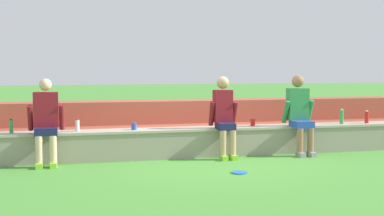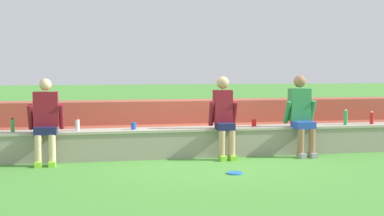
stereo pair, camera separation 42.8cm
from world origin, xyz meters
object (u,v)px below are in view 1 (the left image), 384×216
person_center (300,112)px  person_far_left (46,120)px  person_left_of_center (224,115)px  water_bottle_near_right (342,117)px  water_bottle_center_gap (77,125)px  water_bottle_mid_right (11,126)px  frisbee (239,173)px  plastic_cup_middle (134,126)px  water_bottle_mid_left (367,117)px  plastic_cup_left_end (253,122)px

person_center → person_far_left: bearing=-179.7°
person_left_of_center → water_bottle_near_right: 2.35m
person_left_of_center → water_bottle_center_gap: bearing=174.2°
water_bottle_mid_right → frisbee: (3.29, -1.54, -0.59)m
plastic_cup_middle → water_bottle_center_gap: bearing=178.7°
person_far_left → frisbee: (2.74, -1.28, -0.71)m
person_center → water_bottle_center_gap: size_ratio=6.84×
plastic_cup_middle → person_far_left: bearing=-170.3°
water_bottle_mid_left → plastic_cup_middle: bearing=179.8°
water_bottle_mid_right → plastic_cup_left_end: (4.08, 0.03, -0.04)m
frisbee → person_left_of_center: bearing=82.5°
person_left_of_center → person_center: 1.40m
person_left_of_center → plastic_cup_left_end: person_left_of_center is taller
person_left_of_center → plastic_cup_middle: size_ratio=12.06×
person_left_of_center → water_bottle_mid_right: size_ratio=6.09×
plastic_cup_left_end → frisbee: bearing=-116.8°
plastic_cup_middle → frisbee: size_ratio=0.50×
water_bottle_mid_left → frisbee: size_ratio=1.04×
water_bottle_mid_right → person_left_of_center: bearing=-4.2°
person_center → plastic_cup_middle: (-2.91, 0.22, -0.19)m
person_left_of_center → water_bottle_mid_left: (2.87, 0.21, -0.12)m
person_far_left → person_center: (4.31, 0.02, 0.02)m
water_bottle_mid_left → water_bottle_near_right: bearing=-179.3°
person_far_left → person_left_of_center: size_ratio=0.98×
water_bottle_mid_left → frisbee: bearing=-153.8°
person_far_left → water_bottle_near_right: bearing=2.3°
person_far_left → person_center: size_ratio=0.97×
water_bottle_mid_right → water_bottle_center_gap: (1.02, -0.01, -0.01)m
water_bottle_center_gap → plastic_cup_left_end: water_bottle_center_gap is taller
person_left_of_center → water_bottle_mid_left: size_ratio=5.80×
person_center → plastic_cup_left_end: 0.84m
person_left_of_center → water_bottle_center_gap: (-2.43, 0.25, -0.14)m
water_bottle_mid_right → plastic_cup_middle: (1.95, -0.03, -0.05)m
water_bottle_center_gap → water_bottle_mid_left: (5.30, -0.04, 0.02)m
water_bottle_mid_left → plastic_cup_left_end: water_bottle_mid_left is taller
person_left_of_center → water_bottle_mid_right: (-3.46, 0.25, -0.13)m
water_bottle_near_right → plastic_cup_middle: water_bottle_near_right is taller
person_center → plastic_cup_middle: size_ratio=12.23×
water_bottle_mid_right → plastic_cup_middle: water_bottle_mid_right is taller
person_center → plastic_cup_left_end: person_center is taller
frisbee → plastic_cup_middle: bearing=131.5°
person_left_of_center → frisbee: person_left_of_center is taller
person_left_of_center → water_bottle_near_right: bearing=4.9°
water_bottle_mid_left → person_center: bearing=-172.2°
water_bottle_center_gap → water_bottle_mid_left: size_ratio=0.86×
water_bottle_mid_right → plastic_cup_left_end: bearing=0.4°
water_bottle_mid_left → plastic_cup_left_end: size_ratio=1.90×
water_bottle_center_gap → frisbee: 2.80m
water_bottle_mid_left → plastic_cup_left_end: (-2.25, 0.07, -0.05)m
water_bottle_near_right → frisbee: (-2.51, -1.49, -0.62)m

